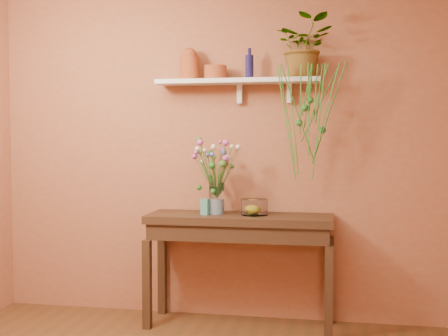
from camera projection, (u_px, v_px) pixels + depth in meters
room at (164, 164)px, 2.84m from camera, size 4.04×4.04×2.70m
sideboard at (240, 231)px, 4.57m from camera, size 1.44×0.46×0.88m
wall_shelf at (239, 82)px, 4.64m from camera, size 1.30×0.24×0.19m
terracotta_jug at (190, 65)px, 4.71m from camera, size 0.20×0.20×0.26m
terracotta_pot at (215, 73)px, 4.66m from camera, size 0.21×0.21×0.11m
blue_bottle at (249, 66)px, 4.60m from camera, size 0.07×0.07×0.24m
spider_plant at (305, 47)px, 4.51m from camera, size 0.43×0.38×0.47m
plant_fronds at (309, 112)px, 4.39m from camera, size 0.51×0.37×0.87m
glass_vase at (217, 201)px, 4.59m from camera, size 0.12×0.12×0.25m
bouquet at (215, 162)px, 4.57m from camera, size 0.40×0.46×0.48m
glass_bowl at (254, 208)px, 4.55m from camera, size 0.21×0.21×0.12m
lemon at (253, 209)px, 4.57m from camera, size 0.08×0.08×0.08m
carton at (205, 207)px, 4.56m from camera, size 0.07×0.06×0.12m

